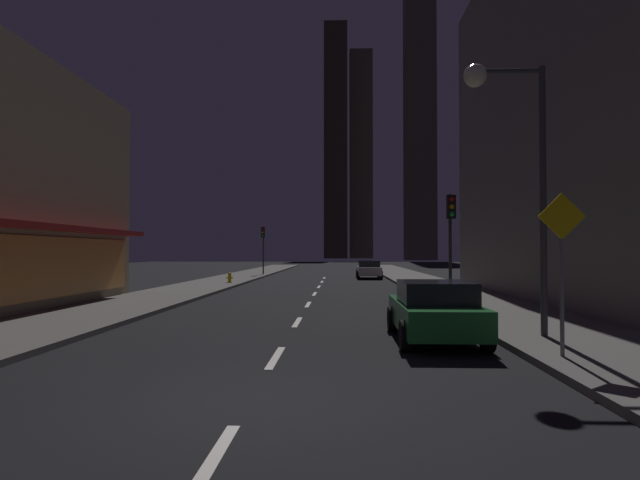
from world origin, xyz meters
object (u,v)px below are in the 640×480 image
car_parked_near (435,310)px  traffic_light_near_right (451,224)px  fire_hydrant_far_left (230,278)px  traffic_light_far_left (263,240)px  street_lamp_right (508,132)px  pedestrian_crossing_sign (562,259)px  car_parked_far (369,269)px

car_parked_near → traffic_light_near_right: size_ratio=1.01×
fire_hydrant_far_left → traffic_light_near_right: bearing=-49.9°
traffic_light_far_left → street_lamp_right: bearing=-71.4°
fire_hydrant_far_left → pedestrian_crossing_sign: size_ratio=0.21×
traffic_light_near_right → traffic_light_far_left: same height
fire_hydrant_far_left → traffic_light_near_right: 17.92m
traffic_light_near_right → car_parked_far: bearing=95.0°
street_lamp_right → car_parked_far: bearing=93.6°
car_parked_near → pedestrian_crossing_sign: (2.00, -2.46, 1.28)m
traffic_light_far_left → street_lamp_right: (10.88, -32.33, 1.87)m
fire_hydrant_far_left → pedestrian_crossing_sign: (11.50, -23.00, 1.56)m
car_parked_far → pedestrian_crossing_sign: bearing=-86.3°
car_parked_near → street_lamp_right: bearing=-1.3°
pedestrian_crossing_sign → car_parked_near: bearing=129.1°
traffic_light_far_left → street_lamp_right: 34.16m
traffic_light_near_right → pedestrian_crossing_sign: size_ratio=1.33×
street_lamp_right → traffic_light_far_left: bearing=108.6°
traffic_light_far_left → pedestrian_crossing_sign: bearing=-72.3°
fire_hydrant_far_left → traffic_light_far_left: size_ratio=0.16×
car_parked_near → traffic_light_far_left: bearing=105.7°
traffic_light_near_right → traffic_light_far_left: bearing=113.5°
street_lamp_right → pedestrian_crossing_sign: bearing=-84.8°
street_lamp_right → traffic_light_near_right: bearing=89.0°
traffic_light_near_right → pedestrian_crossing_sign: traffic_light_near_right is taller
car_parked_near → traffic_light_far_left: (-9.10, 32.28, 2.45)m
fire_hydrant_far_left → traffic_light_near_right: (11.40, -13.56, 2.74)m
car_parked_far → traffic_light_near_right: traffic_light_near_right is taller
fire_hydrant_far_left → traffic_light_far_left: (0.40, 11.74, 2.74)m
car_parked_near → pedestrian_crossing_sign: size_ratio=1.34×
car_parked_far → pedestrian_crossing_sign: size_ratio=1.34×
street_lamp_right → pedestrian_crossing_sign: 3.90m
pedestrian_crossing_sign → car_parked_far: bearing=93.7°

